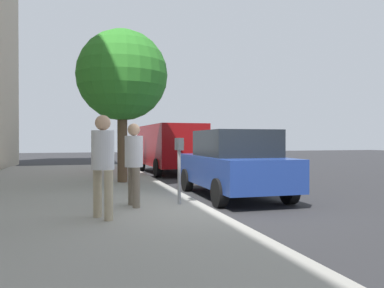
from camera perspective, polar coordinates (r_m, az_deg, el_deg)
ground_plane at (r=8.27m, az=1.83°, el=-9.96°), size 80.00×80.00×0.00m
sidewalk_slab at (r=7.87m, az=-19.75°, el=-9.99°), size 28.00×6.00×0.15m
parking_meter at (r=8.10m, az=-1.92°, el=-1.88°), size 0.36×0.12×1.41m
pedestrian_at_meter at (r=7.94m, az=-8.69°, el=-2.08°), size 0.52×0.37×1.71m
pedestrian_bystander at (r=6.78m, az=-13.18°, el=-1.95°), size 0.50×0.39×1.80m
parked_sedan_near at (r=10.16m, az=6.19°, el=-2.91°), size 4.43×2.02×1.77m
parked_van_far at (r=17.36m, az=-3.41°, el=-0.25°), size 5.27×2.27×2.18m
street_tree at (r=12.76m, az=-10.39°, el=9.98°), size 2.94×2.94×4.94m
traffic_signal at (r=16.39m, az=-9.94°, el=4.30°), size 0.24×0.44×3.60m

